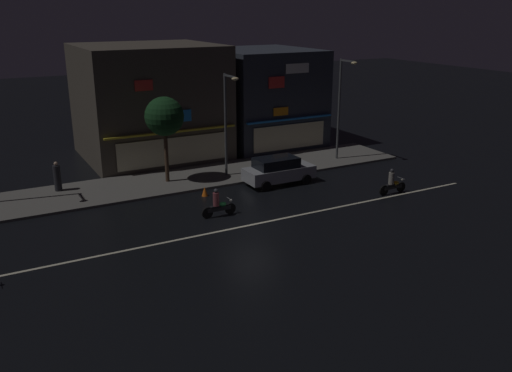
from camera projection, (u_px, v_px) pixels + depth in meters
name	position (u px, v px, depth m)	size (l,w,h in m)	color
ground_plane	(252.00, 225.00, 27.14)	(140.00, 140.00, 0.00)	black
lane_divider_stripe	(252.00, 225.00, 27.14)	(28.43, 0.16, 0.01)	beige
sidewalk_far	(188.00, 179.00, 34.27)	(29.92, 4.82, 0.14)	#5B5954
storefront_left_block	(262.00, 97.00, 42.72)	(7.43, 8.49, 7.28)	#2D333D
storefront_center_block	(149.00, 101.00, 38.81)	(9.36, 9.08, 7.87)	#4C443A
streetlamp_mid	(227.00, 116.00, 33.47)	(0.44, 1.64, 6.37)	#47494C
streetlamp_east	(341.00, 101.00, 37.20)	(0.44, 1.64, 6.89)	#47494C
pedestrian_on_sidewalk	(57.00, 178.00, 31.58)	(0.42, 0.42, 1.73)	#232328
street_tree	(164.00, 117.00, 32.31)	(2.33, 2.33, 5.18)	#473323
parked_car_near_kerb	(278.00, 170.00, 33.23)	(4.30, 1.98, 1.67)	#9EA0A5
motorcycle_lead	(392.00, 183.00, 31.51)	(1.90, 0.60, 1.52)	black
motorcycle_opposite_lane	(218.00, 205.00, 28.07)	(1.90, 0.60, 1.52)	black
traffic_cone	(205.00, 191.00, 31.27)	(0.36, 0.36, 0.55)	orange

